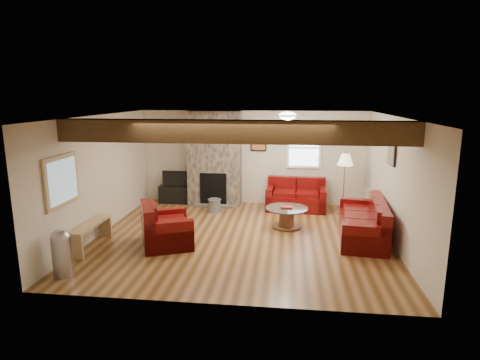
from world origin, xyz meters
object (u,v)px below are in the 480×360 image
at_px(floor_lamp, 345,163).
at_px(loveseat, 296,194).
at_px(armchair_red, 167,224).
at_px(sofa_three, 362,219).
at_px(tv_cabinet, 177,194).
at_px(television, 177,178).
at_px(coffee_table, 287,218).

bearing_deg(floor_lamp, loveseat, 167.33).
bearing_deg(armchair_red, loveseat, -65.73).
bearing_deg(sofa_three, loveseat, -140.41).
distance_m(tv_cabinet, television, 0.45).
distance_m(armchair_red, coffee_table, 2.70).
relative_size(tv_cabinet, television, 1.29).
relative_size(sofa_three, tv_cabinet, 2.18).
distance_m(loveseat, tv_cabinet, 3.25).
xyz_separation_m(sofa_three, tv_cabinet, (-4.55, 2.29, -0.16)).
relative_size(sofa_three, television, 2.82).
height_order(armchair_red, tv_cabinet, armchair_red).
height_order(loveseat, coffee_table, loveseat).
bearing_deg(coffee_table, floor_lamp, 41.76).
distance_m(loveseat, television, 3.26).
bearing_deg(sofa_three, coffee_table, -101.50).
bearing_deg(sofa_three, tv_cabinet, -110.66).
distance_m(coffee_table, tv_cabinet, 3.50).
height_order(armchair_red, television, television).
bearing_deg(television, sofa_three, -26.70).
distance_m(coffee_table, television, 3.53).
bearing_deg(armchair_red, coffee_table, -83.84).
xyz_separation_m(television, floor_lamp, (4.38, -0.56, 0.59)).
height_order(sofa_three, floor_lamp, floor_lamp).
bearing_deg(loveseat, tv_cabinet, 177.17).
bearing_deg(armchair_red, sofa_three, -101.25).
xyz_separation_m(sofa_three, loveseat, (-1.32, 1.99, -0.00)).
bearing_deg(television, tv_cabinet, 0.00).
relative_size(armchair_red, floor_lamp, 0.69).
distance_m(loveseat, coffee_table, 1.52).
xyz_separation_m(tv_cabinet, television, (0.00, 0.00, 0.45)).
relative_size(armchair_red, television, 1.41).
distance_m(coffee_table, floor_lamp, 2.13).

